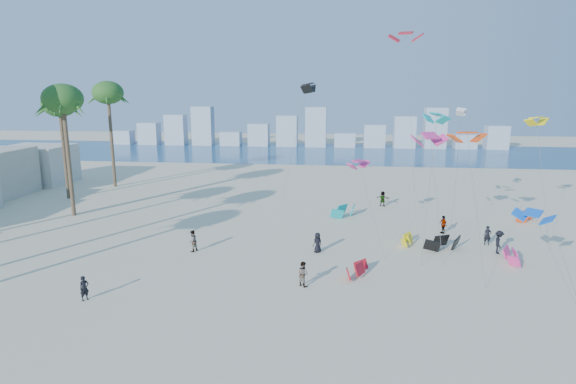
# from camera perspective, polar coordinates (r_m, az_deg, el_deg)

# --- Properties ---
(ground) EXTENTS (220.00, 220.00, 0.00)m
(ground) POSITION_cam_1_polar(r_m,az_deg,el_deg) (24.98, -11.69, -18.08)
(ground) COLOR beige
(ground) RESTS_ON ground
(ocean) EXTENTS (220.00, 220.00, 0.00)m
(ocean) POSITION_cam_1_polar(r_m,az_deg,el_deg) (93.47, 2.11, 4.73)
(ocean) COLOR navy
(ocean) RESTS_ON ground
(kitesurfer_near) EXTENTS (0.62, 0.67, 1.53)m
(kitesurfer_near) POSITION_cam_1_polar(r_m,az_deg,el_deg) (31.65, -23.17, -10.53)
(kitesurfer_near) COLOR black
(kitesurfer_near) RESTS_ON ground
(kitesurfer_mid) EXTENTS (1.01, 0.98, 1.65)m
(kitesurfer_mid) POSITION_cam_1_polar(r_m,az_deg,el_deg) (31.15, 1.77, -9.73)
(kitesurfer_mid) COLOR gray
(kitesurfer_mid) RESTS_ON ground
(kitesurfers_far) EXTENTS (24.50, 17.39, 1.83)m
(kitesurfers_far) POSITION_cam_1_polar(r_m,az_deg,el_deg) (41.92, 11.97, -4.08)
(kitesurfers_far) COLOR black
(kitesurfers_far) RESTS_ON ground
(grounded_kites) EXTENTS (20.35, 18.94, 1.10)m
(grounded_kites) POSITION_cam_1_polar(r_m,az_deg,el_deg) (42.15, 16.09, -4.72)
(grounded_kites) COLOR #B6121F
(grounded_kites) RESTS_ON ground
(flying_kites) EXTENTS (23.67, 28.41, 18.70)m
(flying_kites) POSITION_cam_1_polar(r_m,az_deg,el_deg) (43.55, 14.18, 10.75)
(flying_kites) COLOR #DE3184
(flying_kites) RESTS_ON ground
(distant_skyline) EXTENTS (85.00, 3.00, 8.40)m
(distant_skyline) POSITION_cam_1_polar(r_m,az_deg,el_deg) (103.12, 1.90, 7.18)
(distant_skyline) COLOR #9EADBF
(distant_skyline) RESTS_ON ground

